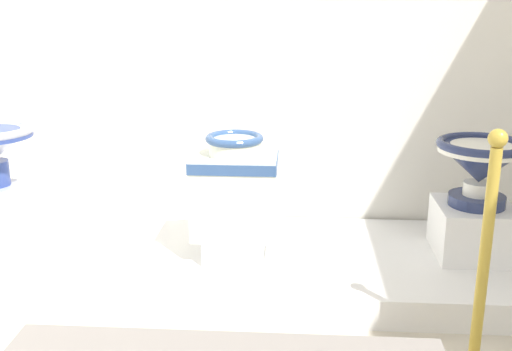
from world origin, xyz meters
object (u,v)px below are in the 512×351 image
at_px(plinth_block_rightmost, 0,219).
at_px(plinth_block_tall_cobalt, 235,244).
at_px(plinth_block_broad_patterned, 473,230).
at_px(antique_toilet_tall_cobalt, 235,185).
at_px(stanchion_post_near_right, 478,312).
at_px(antique_toilet_broad_patterned, 481,162).

distance_m(plinth_block_rightmost, plinth_block_tall_cobalt, 1.21).
bearing_deg(plinth_block_broad_patterned, antique_toilet_tall_cobalt, -176.09).
distance_m(plinth_block_rightmost, stanchion_post_near_right, 2.31).
relative_size(plinth_block_rightmost, antique_toilet_tall_cobalt, 0.77).
height_order(plinth_block_broad_patterned, stanchion_post_near_right, stanchion_post_near_right).
bearing_deg(antique_toilet_broad_patterned, plinth_block_broad_patterned, 0.00).
bearing_deg(antique_toilet_tall_cobalt, plinth_block_broad_patterned, 3.91).
distance_m(plinth_block_tall_cobalt, antique_toilet_tall_cobalt, 0.30).
bearing_deg(stanchion_post_near_right, plinth_block_broad_patterned, 76.17).
xyz_separation_m(plinth_block_broad_patterned, antique_toilet_broad_patterned, (0.00, 0.00, 0.34)).
bearing_deg(plinth_block_broad_patterned, plinth_block_rightmost, -179.75).
bearing_deg(antique_toilet_broad_patterned, stanchion_post_near_right, -103.83).
height_order(plinth_block_rightmost, stanchion_post_near_right, stanchion_post_near_right).
distance_m(antique_toilet_tall_cobalt, stanchion_post_near_right, 1.24).
height_order(plinth_block_tall_cobalt, stanchion_post_near_right, stanchion_post_near_right).
relative_size(plinth_block_tall_cobalt, antique_toilet_broad_patterned, 0.78).
bearing_deg(stanchion_post_near_right, plinth_block_tall_cobalt, 140.16).
xyz_separation_m(plinth_block_tall_cobalt, plinth_block_broad_patterned, (1.15, 0.08, 0.07)).
distance_m(antique_toilet_tall_cobalt, plinth_block_broad_patterned, 1.18).
bearing_deg(plinth_block_rightmost, antique_toilet_broad_patterned, 0.25).
bearing_deg(plinth_block_tall_cobalt, stanchion_post_near_right, -39.84).
bearing_deg(plinth_block_broad_patterned, stanchion_post_near_right, -103.83).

